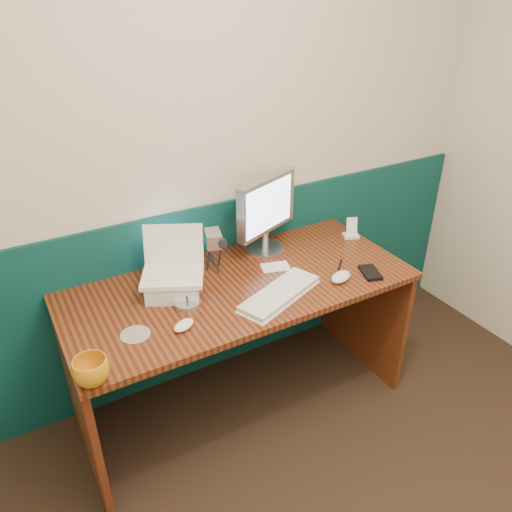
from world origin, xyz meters
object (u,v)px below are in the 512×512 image
monitor (265,215)px  mug (91,371)px  desk (241,347)px  keyboard (280,294)px  laptop (171,257)px  camcorder (214,250)px

monitor → mug: size_ratio=3.08×
mug → monitor: bearing=27.8°
desk → keyboard: bearing=-60.4°
desk → monitor: size_ratio=4.09×
monitor → desk: bearing=-161.6°
laptop → mug: size_ratio=2.08×
keyboard → mug: bearing=167.0°
laptop → mug: laptop is taller
mug → keyboard: bearing=8.6°
keyboard → mug: mug is taller
desk → laptop: size_ratio=6.06×
laptop → monitor: (0.55, 0.15, 0.01)m
desk → camcorder: (-0.05, 0.17, 0.48)m
laptop → camcorder: 0.28m
desk → mug: size_ratio=12.61×
monitor → camcorder: 0.32m
keyboard → mug: (-0.84, -0.13, 0.04)m
keyboard → camcorder: size_ratio=1.91×
monitor → mug: (-1.00, -0.53, -0.15)m
laptop → camcorder: size_ratio=1.20×
keyboard → mug: size_ratio=3.30×
desk → laptop: laptop is taller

